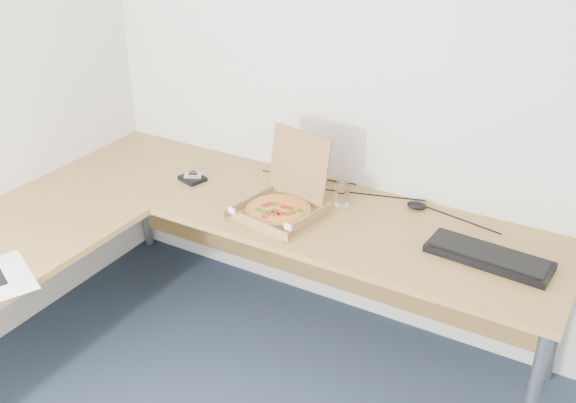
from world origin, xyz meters
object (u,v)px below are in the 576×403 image
Objects in this scene: drinking_glass at (342,194)px; desk at (179,234)px; keyboard at (489,257)px; pizza_box at (280,206)px; wallet at (193,178)px.

desk is at bearing -133.42° from drinking_glass.
drinking_glass is 0.23× the size of keyboard.
pizza_box is at bearing 46.83° from desk.
wallet reaches higher than desk.
pizza_box reaches higher than keyboard.
keyboard is at bearing 15.48° from pizza_box.
pizza_box is 3.44× the size of drinking_glass.
drinking_glass reaches higher than keyboard.
pizza_box is 0.78× the size of keyboard.
drinking_glass is at bearing 173.85° from keyboard.
pizza_box is at bearing 9.32° from wallet.
pizza_box is 0.56m from wallet.
keyboard is at bearing 17.25° from wallet.
keyboard is 4.13× the size of wallet.
drinking_glass is 0.73m from keyboard.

